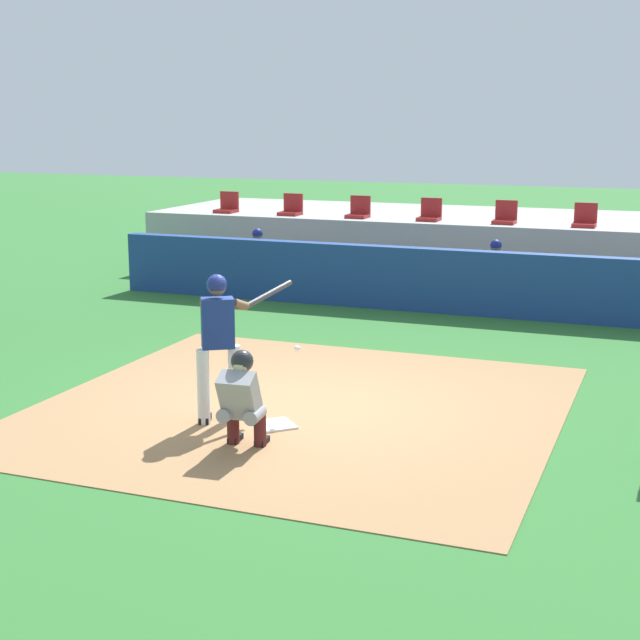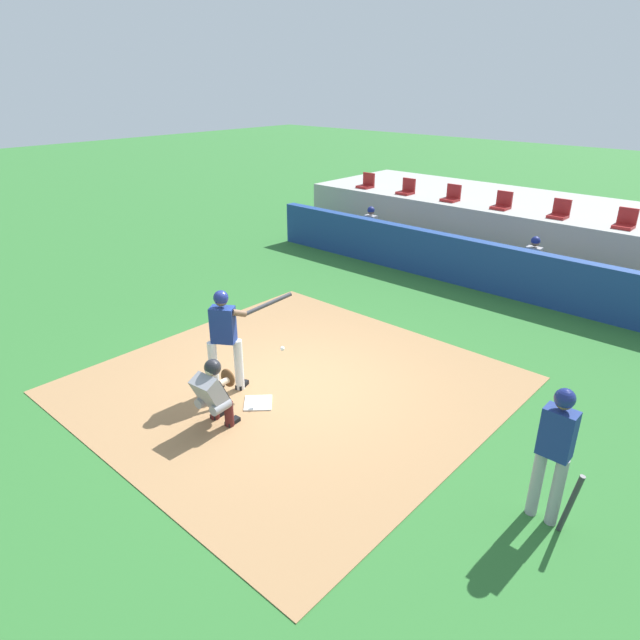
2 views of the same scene
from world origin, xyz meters
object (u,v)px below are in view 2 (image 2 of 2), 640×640
at_px(catcher_crouched, 215,390).
at_px(stadium_seat_5, 625,222).
at_px(stadium_seat_3, 502,204).
at_px(batter_at_plate, 226,335).
at_px(dugout_player_1, 530,262).
at_px(stadium_seat_4, 559,212).
at_px(stadium_seat_0, 367,184).
at_px(home_plate, 258,403).
at_px(on_deck_batter, 555,448).
at_px(dugout_player_0, 368,228).
at_px(stadium_seat_1, 407,190).
at_px(stadium_seat_2, 452,196).

distance_m(catcher_crouched, stadium_seat_5, 11.29).
relative_size(stadium_seat_3, stadium_seat_5, 1.00).
xyz_separation_m(batter_at_plate, dugout_player_1, (1.69, 8.17, -0.36)).
relative_size(batter_at_plate, stadium_seat_4, 3.76).
xyz_separation_m(stadium_seat_0, stadium_seat_5, (8.12, 0.00, 0.00)).
height_order(home_plate, on_deck_batter, on_deck_batter).
xyz_separation_m(dugout_player_0, stadium_seat_5, (6.47, 2.03, 0.86)).
distance_m(dugout_player_1, stadium_seat_3, 2.86).
xyz_separation_m(catcher_crouched, stadium_seat_4, (0.84, 10.98, 0.93)).
bearing_deg(dugout_player_0, stadium_seat_5, 17.45).
bearing_deg(dugout_player_1, dugout_player_0, 180.00).
xyz_separation_m(catcher_crouched, dugout_player_1, (1.03, 8.95, 0.07)).
xyz_separation_m(home_plate, batter_at_plate, (-0.69, -0.02, 1.01)).
bearing_deg(catcher_crouched, stadium_seat_3, 94.10).
bearing_deg(stadium_seat_1, stadium_seat_5, 0.00).
distance_m(stadium_seat_3, stadium_seat_5, 3.25).
xyz_separation_m(home_plate, stadium_seat_3, (-0.81, 10.18, 1.51)).
bearing_deg(stadium_seat_4, stadium_seat_0, 180.00).
bearing_deg(dugout_player_0, catcher_crouched, -65.86).
distance_m(dugout_player_0, stadium_seat_3, 3.91).
relative_size(stadium_seat_4, stadium_seat_5, 1.00).
relative_size(batter_at_plate, dugout_player_1, 1.39).
relative_size(dugout_player_1, stadium_seat_0, 2.71).
xyz_separation_m(home_plate, stadium_seat_4, (0.81, 10.18, 1.51)).
relative_size(dugout_player_1, stadium_seat_2, 2.71).
distance_m(on_deck_batter, stadium_seat_0, 13.93).
bearing_deg(stadium_seat_1, dugout_player_0, -89.21).
bearing_deg(stadium_seat_5, batter_at_plate, -107.02).
height_order(stadium_seat_0, stadium_seat_2, same).
bearing_deg(dugout_player_1, stadium_seat_4, 95.31).
height_order(dugout_player_0, stadium_seat_2, stadium_seat_2).
xyz_separation_m(catcher_crouched, stadium_seat_0, (-5.66, 10.98, 0.93)).
xyz_separation_m(home_plate, stadium_seat_0, (-5.69, 10.18, 1.51)).
distance_m(home_plate, stadium_seat_2, 10.58).
xyz_separation_m(home_plate, dugout_player_0, (-4.03, 8.14, 0.65)).
distance_m(dugout_player_0, stadium_seat_0, 2.76).
bearing_deg(catcher_crouched, stadium_seat_1, 110.19).
relative_size(stadium_seat_0, stadium_seat_1, 1.00).
bearing_deg(stadium_seat_0, dugout_player_0, -50.91).
distance_m(catcher_crouched, stadium_seat_2, 11.28).
height_order(on_deck_batter, stadium_seat_3, stadium_seat_3).
bearing_deg(stadium_seat_0, batter_at_plate, -63.88).
bearing_deg(stadium_seat_4, stadium_seat_2, 180.00).
bearing_deg(batter_at_plate, on_deck_batter, 6.84).
bearing_deg(stadium_seat_1, on_deck_batter, -48.56).
height_order(catcher_crouched, dugout_player_1, dugout_player_1).
xyz_separation_m(dugout_player_0, dugout_player_1, (5.04, 0.00, 0.00)).
bearing_deg(dugout_player_1, batter_at_plate, -101.68).
relative_size(home_plate, dugout_player_1, 0.34).
height_order(home_plate, stadium_seat_2, stadium_seat_2).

